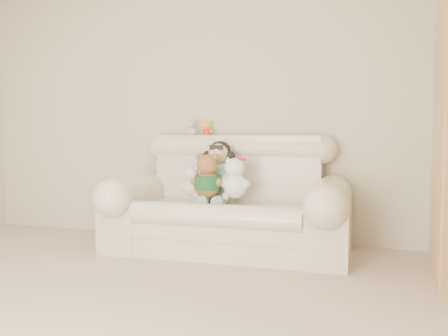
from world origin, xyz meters
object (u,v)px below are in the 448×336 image
Objects in this scene: sofa at (227,194)px; seated_child at (219,171)px; white_cat at (235,173)px; brown_teddy at (207,171)px; cream_teddy at (192,178)px.

seated_child is at bearing 142.02° from sofa.
white_cat is at bearing -48.84° from seated_child.
seated_child is 1.27× the size of brown_teddy.
sofa reaches higher than white_cat.
brown_teddy is at bearing -166.02° from white_cat.
brown_teddy is 1.43× the size of cream_teddy.
cream_teddy is (-0.38, -0.02, -0.05)m from white_cat.
sofa is 3.70× the size of seated_child.
brown_teddy is 1.08× the size of white_cat.
sofa is at bearing 137.87° from white_cat.
seated_child is 0.28m from white_cat.
seated_child reaches higher than brown_teddy.
sofa is 5.07× the size of white_cat.
seated_child is at bearing 86.80° from brown_teddy.
seated_child is (-0.10, 0.08, 0.19)m from sofa.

